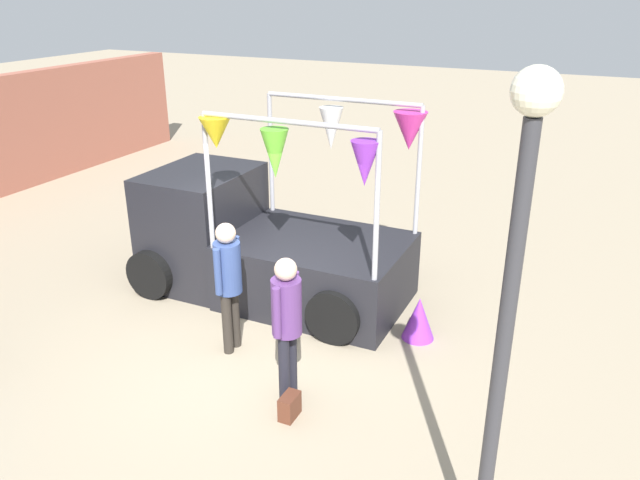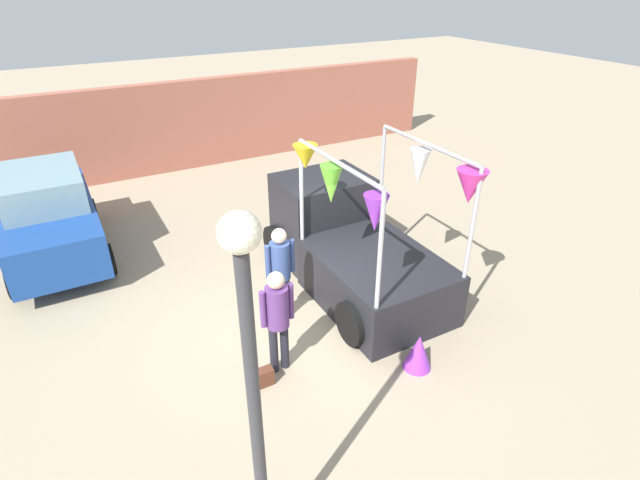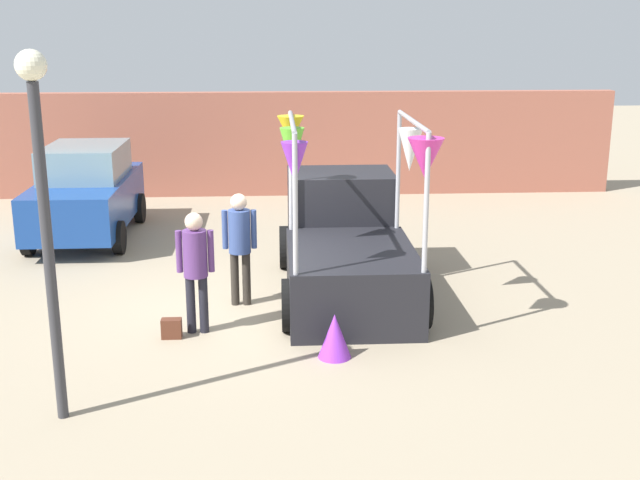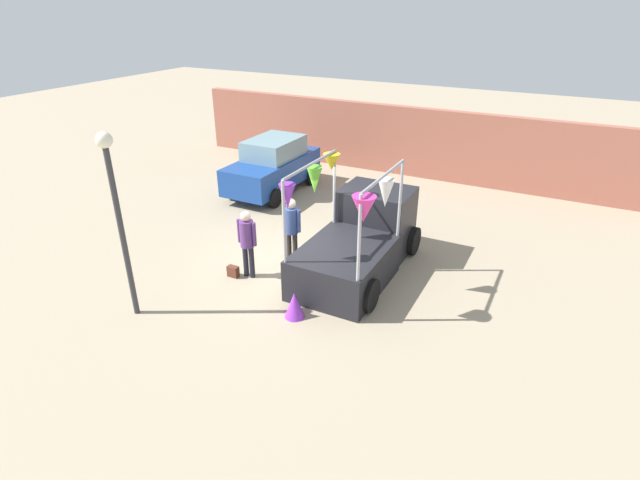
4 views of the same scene
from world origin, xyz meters
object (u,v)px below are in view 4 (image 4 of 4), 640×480
handbag (233,271)px  street_lamp (116,202)px  person_vendor (291,224)px  person_customer (247,238)px  vendor_truck (361,237)px  parked_car (273,166)px  folded_kite_bundle_violet (294,305)px

handbag → street_lamp: (-0.94, -2.27, 2.48)m
person_vendor → handbag: bearing=-124.6°
person_customer → person_vendor: bearing=63.3°
vendor_truck → handbag: size_ratio=14.63×
parked_car → handbag: size_ratio=14.29×
parked_car → street_lamp: size_ratio=0.99×
person_customer → folded_kite_bundle_violet: person_customer is taller
person_vendor → street_lamp: (-1.86, -3.61, 1.54)m
person_vendor → folded_kite_bundle_violet: size_ratio=2.95×
person_customer → handbag: (-0.35, -0.20, -0.92)m
person_vendor → handbag: (-0.92, -1.34, -0.94)m
vendor_truck → parked_car: bearing=143.3°
vendor_truck → folded_kite_bundle_violet: bearing=-97.9°
handbag → folded_kite_bundle_violet: folded_kite_bundle_violet is taller
parked_car → folded_kite_bundle_violet: size_ratio=6.67×
handbag → person_customer: bearing=29.7°
person_customer → street_lamp: size_ratio=0.43×
vendor_truck → folded_kite_bundle_violet: (-0.38, -2.73, -0.53)m
person_customer → parked_car: bearing=116.5°
parked_car → street_lamp: bearing=-79.9°
street_lamp → folded_kite_bundle_violet: (3.17, 1.47, -2.32)m
person_vendor → folded_kite_bundle_violet: (1.31, -2.14, -0.78)m
parked_car → person_customer: 6.06m
parked_car → person_customer: parked_car is taller
street_lamp → person_customer: bearing=62.4°
parked_car → handbag: parked_car is taller
folded_kite_bundle_violet → handbag: bearing=160.2°
parked_car → folded_kite_bundle_violet: 7.91m
parked_car → person_customer: bearing=-63.5°
vendor_truck → person_vendor: size_ratio=2.31×
handbag → folded_kite_bundle_violet: 2.37m
handbag → folded_kite_bundle_violet: (2.23, -0.80, 0.16)m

